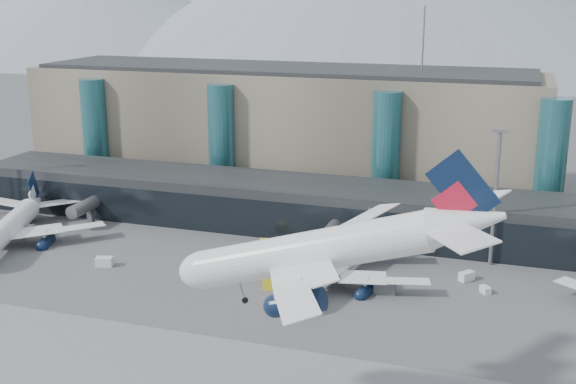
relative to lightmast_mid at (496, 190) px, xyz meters
The scene contains 15 objects.
ground 58.41m from the lightmast_mid, 122.01° to the right, with size 900.00×900.00×0.00m, color #515154.
concourse 32.94m from the lightmast_mid, 162.04° to the left, with size 170.00×27.00×10.00m.
terminal_main 69.21m from the lightmast_mid, 142.63° to the left, with size 130.00×30.00×31.00m.
teal_towers 51.97m from the lightmast_mid, 149.97° to the left, with size 116.40×19.40×46.00m.
lightmast_mid is the anchor object (origin of this frame).
hero_jet 63.27m from the lightmast_mid, 102.77° to the right, with size 37.67×38.90×12.52m.
jet_parked_left 95.23m from the lightmast_mid, behind, with size 36.72×39.02×12.54m.
jet_parked_mid 31.18m from the lightmast_mid, 147.27° to the right, with size 34.15×34.85×11.22m.
veh_a 72.97m from the lightmast_mid, 161.28° to the right, with size 3.05×1.72×1.72m, color silver.
veh_b 45.46m from the lightmast_mid, behind, with size 2.94×1.81×1.70m, color yellow.
veh_c 28.51m from the lightmast_mid, 129.96° to the right, with size 3.70×1.95×2.06m, color #505156.
veh_d 16.85m from the lightmast_mid, 110.87° to the right, with size 2.75×1.47×1.57m, color silver.
veh_f 99.83m from the lightmast_mid, behind, with size 3.79×2.01×2.12m, color #505156.
veh_g 19.68m from the lightmast_mid, 90.17° to the right, with size 2.04×1.19×1.19m, color silver.
veh_h 43.59m from the lightmast_mid, 146.34° to the right, with size 3.98×2.09×2.20m, color yellow.
Camera 1 is at (33.26, -83.37, 49.06)m, focal length 45.00 mm.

